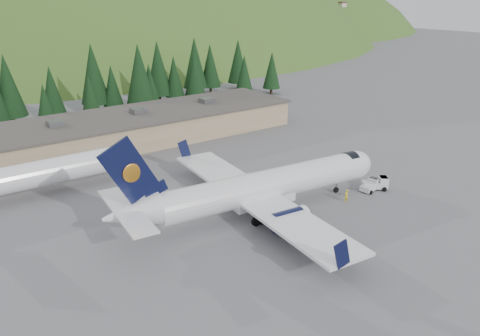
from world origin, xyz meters
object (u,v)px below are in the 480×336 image
(second_airliner, at_px, (16,178))
(terminal_building, at_px, (114,131))
(baggage_tug_a, at_px, (371,185))
(airliner, at_px, (261,188))
(baggage_tug_b, at_px, (377,183))
(ramp_worker, at_px, (346,196))

(second_airliner, bearing_deg, terminal_building, 38.78)
(baggage_tug_a, relative_size, terminal_building, 0.05)
(airliner, bearing_deg, baggage_tug_b, -5.96)
(baggage_tug_b, height_order, terminal_building, terminal_building)
(second_airliner, distance_m, terminal_building, 25.55)
(second_airliner, bearing_deg, airliner, -42.58)
(second_airliner, xyz_separation_m, ramp_worker, (35.07, -26.09, -2.44))
(ramp_worker, bearing_deg, terminal_building, -81.60)
(second_airliner, relative_size, terminal_building, 0.39)
(airliner, relative_size, terminal_building, 0.54)
(baggage_tug_a, xyz_separation_m, terminal_building, (-20.98, 41.45, 1.90))
(baggage_tug_a, height_order, baggage_tug_b, baggage_tug_b)
(second_airliner, bearing_deg, baggage_tug_b, -31.49)
(airliner, distance_m, baggage_tug_a, 17.64)
(terminal_building, bearing_deg, ramp_worker, -70.20)
(baggage_tug_a, xyz_separation_m, ramp_worker, (-5.83, -0.64, 0.16))
(baggage_tug_a, distance_m, ramp_worker, 5.86)
(baggage_tug_a, bearing_deg, terminal_building, 107.67)
(terminal_building, xyz_separation_m, ramp_worker, (15.16, -42.09, -1.74))
(baggage_tug_a, xyz_separation_m, baggage_tug_b, (1.06, -0.24, 0.09))
(baggage_tug_b, xyz_separation_m, ramp_worker, (-6.89, -0.39, 0.06))
(baggage_tug_a, height_order, terminal_building, terminal_building)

